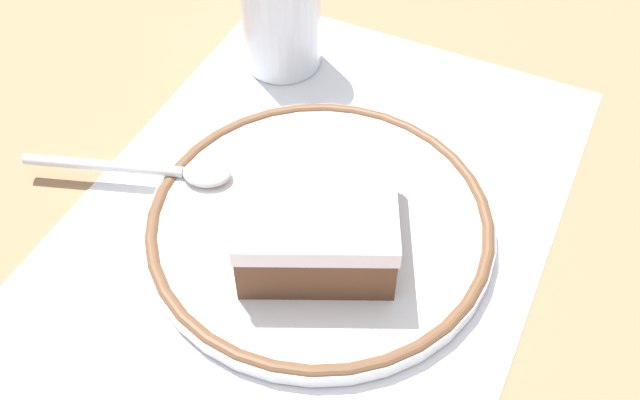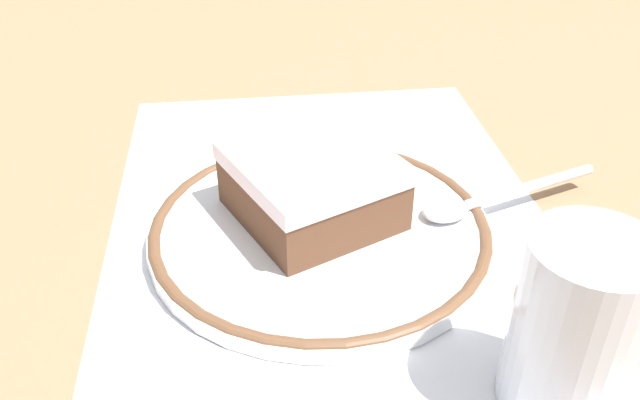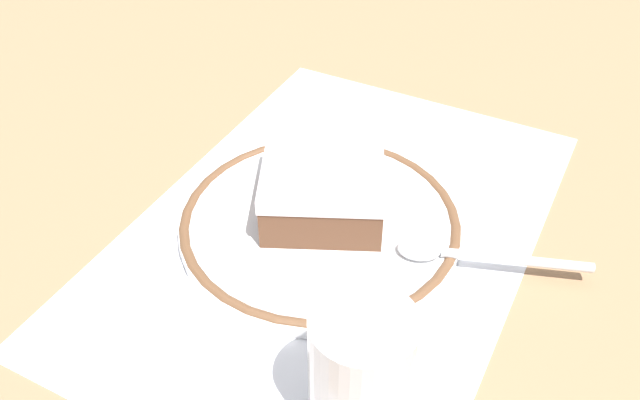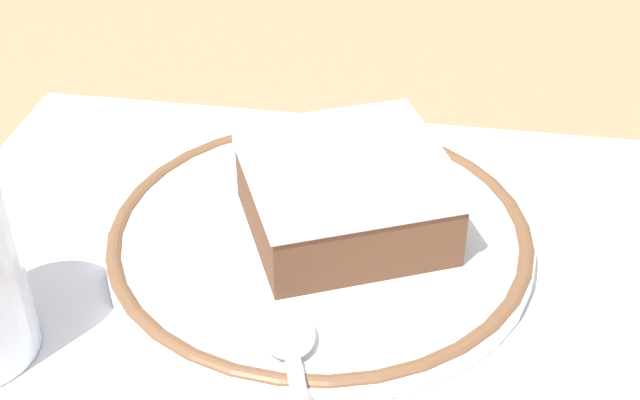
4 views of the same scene
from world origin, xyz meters
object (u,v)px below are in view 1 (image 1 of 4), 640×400
cake_slice (317,212)px  spoon (162,170)px  cup (281,18)px  plate (320,224)px

cake_slice → spoon: (0.00, 0.12, -0.02)m
cake_slice → cup: 0.19m
spoon → cup: cup is taller
plate → cup: size_ratio=2.35×
spoon → cup: size_ratio=1.48×
cup → cake_slice: bearing=-146.4°
cake_slice → spoon: cake_slice is taller
spoon → cup: (0.16, -0.01, 0.03)m
plate → spoon: size_ratio=1.59×
plate → spoon: bearing=94.5°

